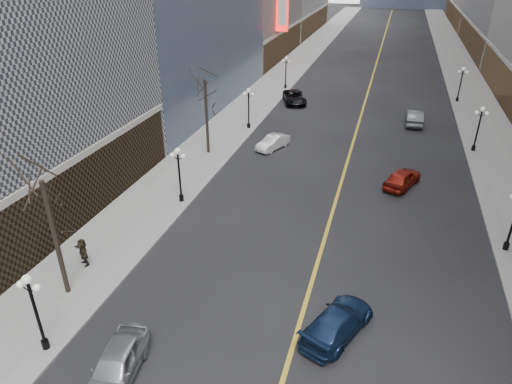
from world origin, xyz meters
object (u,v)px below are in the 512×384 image
Objects in this scene: streetlamp_west_1 at (179,169)px; car_nb_mid at (273,142)px; car_nb_far at (295,97)px; car_sb_near at (338,322)px; streetlamp_west_3 at (286,69)px; streetlamp_west_2 at (249,104)px; car_sb_mid at (402,178)px; streetlamp_east_3 at (461,81)px; car_nb_near at (116,365)px; streetlamp_east_2 at (479,124)px; streetlamp_west_0 at (34,305)px; car_sb_far at (414,117)px.

car_nb_mid is at bearing 72.56° from streetlamp_west_1.
car_nb_far reaches higher than car_sb_near.
streetlamp_west_2 is at bearing -90.00° from streetlamp_west_3.
car_sb_mid is (14.01, -21.39, -0.01)m from car_nb_far.
car_nb_near is (-19.24, -52.46, -2.08)m from streetlamp_east_3.
streetlamp_east_2 is at bearing -101.67° from car_sb_mid.
car_sb_mid is at bearing -103.62° from streetlamp_east_3.
car_sb_near is (9.44, 5.78, -0.08)m from car_nb_near.
car_nb_near is 45.87m from car_nb_far.
streetlamp_west_0 is 29.46m from car_nb_mid.
car_nb_near is at bearing 54.11° from car_sb_near.
streetlamp_west_1 is at bearing -142.67° from streetlamp_east_2.
streetlamp_west_0 is at bearing -124.77° from streetlamp_east_2.
streetlamp_west_1 reaches higher than car_nb_far.
car_sb_near is at bearing -108.86° from streetlamp_east_2.
streetlamp_west_3 is at bearing 90.00° from streetlamp_west_1.
streetlamp_east_2 is 0.79× the size of car_nb_far.
car_sb_far is (13.59, 41.57, 0.03)m from car_nb_near.
car_nb_far reaches higher than car_nb_mid.
streetlamp_east_2 is 30.39m from car_sb_near.
car_nb_far is (-1.56, 45.84, -0.03)m from car_nb_near.
streetlamp_east_2 is at bearing 37.33° from streetlamp_west_1.
streetlamp_east_3 is 30.16m from car_nb_mid.
car_sb_far is (-5.65, -10.90, -2.05)m from streetlamp_east_3.
car_sb_mid is (16.81, -10.01, -2.12)m from streetlamp_west_2.
car_nb_far is at bearing 76.18° from streetlamp_west_2.
streetlamp_west_0 is at bearing -90.00° from streetlamp_west_2.
car_sb_mid is (16.81, 23.99, -2.12)m from streetlamp_west_0.
streetlamp_west_0 is 29.37m from car_sb_mid.
car_nb_near is 27.44m from car_sb_mid.
car_sb_near reaches higher than car_nb_mid.
streetlamp_west_2 reaches higher than car_sb_mid.
streetlamp_west_0 is (-23.60, -34.00, 0.00)m from streetlamp_east_2.
streetlamp_west_2 reaches higher than car_sb_near.
streetlamp_east_2 is 1.00× the size of streetlamp_west_1.
streetlamp_east_2 is 20.22m from car_nb_mid.
car_nb_mid is at bearing -79.83° from streetlamp_west_3.
streetlamp_west_3 is 0.87× the size of car_sb_far.
streetlamp_east_2 is at bearing 0.00° from streetlamp_west_2.
streetlamp_east_2 is 23.80m from car_nb_far.
car_sb_mid is (3.01, 18.67, 0.04)m from car_sb_near.
streetlamp_west_0 is (-23.60, -52.00, 0.00)m from streetlamp_east_3.
streetlamp_west_2 is (0.00, 34.00, 0.00)m from streetlamp_west_0.
car_sb_mid is at bearing 86.14° from car_sb_far.
car_sb_mid is at bearing 25.42° from streetlamp_west_1.
car_sb_far is at bearing -117.41° from streetlamp_east_3.
streetlamp_east_3 reaches higher than car_sb_near.
streetlamp_east_2 and streetlamp_west_3 have the same top height.
car_sb_far is at bearing 66.41° from streetlamp_west_0.
streetlamp_west_1 is 0.88× the size of car_sb_near.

